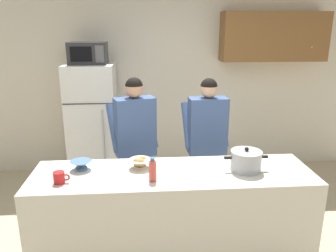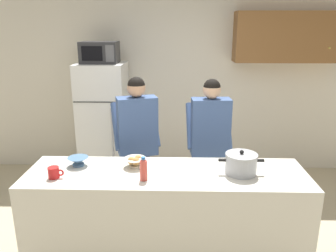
{
  "view_description": "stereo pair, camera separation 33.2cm",
  "coord_description": "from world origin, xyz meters",
  "px_view_note": "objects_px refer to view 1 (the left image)",
  "views": [
    {
      "loc": [
        -0.25,
        -2.63,
        2.13
      ],
      "look_at": [
        0.0,
        0.55,
        1.17
      ],
      "focal_mm": 35.73,
      "sensor_mm": 36.0,
      "label": 1
    },
    {
      "loc": [
        0.09,
        -2.64,
        2.13
      ],
      "look_at": [
        0.0,
        0.55,
        1.17
      ],
      "focal_mm": 35.73,
      "sensor_mm": 36.0,
      "label": 2
    }
  ],
  "objects_px": {
    "refrigerator": "(93,124)",
    "cooking_pot": "(246,161)",
    "bread_bowl": "(140,163)",
    "microwave": "(88,53)",
    "person_by_sink": "(207,134)",
    "coffee_mug": "(59,178)",
    "person_near_pot": "(135,135)",
    "bottle_near_edge": "(153,170)",
    "empty_bowl": "(81,165)"
  },
  "relations": [
    {
      "from": "refrigerator",
      "to": "cooking_pot",
      "type": "distance_m",
      "value": 2.44
    },
    {
      "from": "bread_bowl",
      "to": "microwave",
      "type": "bearing_deg",
      "value": 110.82
    },
    {
      "from": "person_by_sink",
      "to": "coffee_mug",
      "type": "relative_size",
      "value": 12.28
    },
    {
      "from": "person_near_pot",
      "to": "coffee_mug",
      "type": "relative_size",
      "value": 12.44
    },
    {
      "from": "refrigerator",
      "to": "bread_bowl",
      "type": "height_order",
      "value": "refrigerator"
    },
    {
      "from": "person_by_sink",
      "to": "bread_bowl",
      "type": "distance_m",
      "value": 1.0
    },
    {
      "from": "microwave",
      "to": "person_by_sink",
      "type": "height_order",
      "value": "microwave"
    },
    {
      "from": "microwave",
      "to": "bread_bowl",
      "type": "xyz_separation_m",
      "value": [
        0.65,
        -1.72,
        -0.82
      ]
    },
    {
      "from": "refrigerator",
      "to": "cooking_pot",
      "type": "height_order",
      "value": "refrigerator"
    },
    {
      "from": "bread_bowl",
      "to": "refrigerator",
      "type": "bearing_deg",
      "value": 110.58
    },
    {
      "from": "refrigerator",
      "to": "microwave",
      "type": "relative_size",
      "value": 3.44
    },
    {
      "from": "cooking_pot",
      "to": "coffee_mug",
      "type": "height_order",
      "value": "cooking_pot"
    },
    {
      "from": "bottle_near_edge",
      "to": "refrigerator",
      "type": "bearing_deg",
      "value": 110.66
    },
    {
      "from": "coffee_mug",
      "to": "bread_bowl",
      "type": "distance_m",
      "value": 0.69
    },
    {
      "from": "person_near_pot",
      "to": "empty_bowl",
      "type": "relative_size",
      "value": 8.78
    },
    {
      "from": "refrigerator",
      "to": "microwave",
      "type": "distance_m",
      "value": 0.97
    },
    {
      "from": "person_near_pot",
      "to": "bottle_near_edge",
      "type": "relative_size",
      "value": 8.08
    },
    {
      "from": "microwave",
      "to": "empty_bowl",
      "type": "xyz_separation_m",
      "value": [
        0.14,
        -1.71,
        -0.83
      ]
    },
    {
      "from": "microwave",
      "to": "cooking_pot",
      "type": "xyz_separation_m",
      "value": [
        1.57,
        -1.83,
        -0.78
      ]
    },
    {
      "from": "microwave",
      "to": "coffee_mug",
      "type": "distance_m",
      "value": 2.13
    },
    {
      "from": "refrigerator",
      "to": "bread_bowl",
      "type": "bearing_deg",
      "value": -69.42
    },
    {
      "from": "cooking_pot",
      "to": "bread_bowl",
      "type": "xyz_separation_m",
      "value": [
        -0.91,
        0.11,
        -0.04
      ]
    },
    {
      "from": "person_near_pot",
      "to": "bread_bowl",
      "type": "relative_size",
      "value": 8.11
    },
    {
      "from": "cooking_pot",
      "to": "coffee_mug",
      "type": "distance_m",
      "value": 1.56
    },
    {
      "from": "bread_bowl",
      "to": "bottle_near_edge",
      "type": "bearing_deg",
      "value": -68.84
    },
    {
      "from": "microwave",
      "to": "empty_bowl",
      "type": "relative_size",
      "value": 2.58
    },
    {
      "from": "bread_bowl",
      "to": "bottle_near_edge",
      "type": "xyz_separation_m",
      "value": [
        0.1,
        -0.26,
        0.05
      ]
    },
    {
      "from": "empty_bowl",
      "to": "bottle_near_edge",
      "type": "xyz_separation_m",
      "value": [
        0.62,
        -0.27,
        0.05
      ]
    },
    {
      "from": "coffee_mug",
      "to": "microwave",
      "type": "bearing_deg",
      "value": 90.39
    },
    {
      "from": "coffee_mug",
      "to": "bread_bowl",
      "type": "bearing_deg",
      "value": 20.97
    },
    {
      "from": "person_by_sink",
      "to": "coffee_mug",
      "type": "height_order",
      "value": "person_by_sink"
    },
    {
      "from": "refrigerator",
      "to": "person_near_pot",
      "type": "bearing_deg",
      "value": -61.17
    },
    {
      "from": "empty_bowl",
      "to": "bottle_near_edge",
      "type": "distance_m",
      "value": 0.68
    },
    {
      "from": "microwave",
      "to": "person_near_pot",
      "type": "bearing_deg",
      "value": -60.68
    },
    {
      "from": "person_by_sink",
      "to": "bottle_near_edge",
      "type": "xyz_separation_m",
      "value": [
        -0.62,
        -0.95,
        0.02
      ]
    },
    {
      "from": "microwave",
      "to": "person_by_sink",
      "type": "relative_size",
      "value": 0.3
    },
    {
      "from": "microwave",
      "to": "refrigerator",
      "type": "bearing_deg",
      "value": 90.07
    },
    {
      "from": "microwave",
      "to": "person_by_sink",
      "type": "bearing_deg",
      "value": -36.88
    },
    {
      "from": "cooking_pot",
      "to": "empty_bowl",
      "type": "distance_m",
      "value": 1.43
    },
    {
      "from": "person_by_sink",
      "to": "bottle_near_edge",
      "type": "bearing_deg",
      "value": -123.35
    },
    {
      "from": "person_by_sink",
      "to": "cooking_pot",
      "type": "distance_m",
      "value": 0.82
    },
    {
      "from": "bread_bowl",
      "to": "bottle_near_edge",
      "type": "distance_m",
      "value": 0.29
    },
    {
      "from": "cooking_pot",
      "to": "bottle_near_edge",
      "type": "bearing_deg",
      "value": -169.52
    },
    {
      "from": "person_by_sink",
      "to": "refrigerator",
      "type": "bearing_deg",
      "value": 142.55
    },
    {
      "from": "person_near_pot",
      "to": "empty_bowl",
      "type": "bearing_deg",
      "value": -125.71
    },
    {
      "from": "refrigerator",
      "to": "person_near_pot",
      "type": "height_order",
      "value": "refrigerator"
    },
    {
      "from": "person_by_sink",
      "to": "coffee_mug",
      "type": "bearing_deg",
      "value": -145.78
    },
    {
      "from": "cooking_pot",
      "to": "person_by_sink",
      "type": "bearing_deg",
      "value": 103.24
    },
    {
      "from": "microwave",
      "to": "coffee_mug",
      "type": "bearing_deg",
      "value": -89.61
    },
    {
      "from": "refrigerator",
      "to": "empty_bowl",
      "type": "relative_size",
      "value": 8.9
    }
  ]
}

